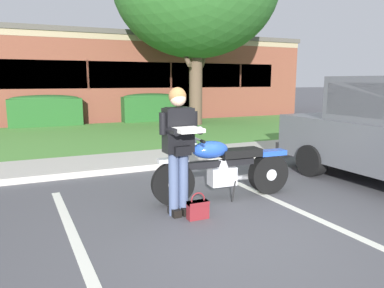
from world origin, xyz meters
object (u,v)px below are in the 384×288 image
object	(u,v)px
hedge_center_left	(46,110)
hedge_center_right	(150,107)
motorcycle	(228,167)
rider_person	(179,141)
brick_building	(74,78)
handbag	(198,208)

from	to	relation	value
hedge_center_left	hedge_center_right	bearing A→B (deg)	0.00
motorcycle	rider_person	bearing A→B (deg)	-159.64
motorcycle	rider_person	world-z (taller)	rider_person
brick_building	handbag	bearing A→B (deg)	-90.84
handbag	brick_building	size ratio (longest dim) A/B	0.02
motorcycle	handbag	bearing A→B (deg)	-142.84
motorcycle	brick_building	size ratio (longest dim) A/B	0.11
handbag	hedge_center_left	size ratio (longest dim) A/B	0.14
motorcycle	hedge_center_right	bearing A→B (deg)	79.09
hedge_center_left	brick_building	bearing A→B (deg)	73.29
motorcycle	hedge_center_left	bearing A→B (deg)	102.05
hedge_center_left	hedge_center_right	size ratio (longest dim) A/B	1.08
motorcycle	hedge_center_right	distance (m)	10.53
hedge_center_right	brick_building	xyz separation A→B (m)	(-2.53, 5.58, 1.28)
brick_building	hedge_center_left	bearing A→B (deg)	-106.71
handbag	hedge_center_right	xyz separation A→B (m)	(2.77, 10.93, 0.51)
rider_person	brick_building	size ratio (longest dim) A/B	0.08
rider_person	brick_building	bearing A→B (deg)	88.56
handbag	motorcycle	bearing A→B (deg)	37.16
hedge_center_left	hedge_center_right	xyz separation A→B (m)	(4.20, 0.00, 0.00)
hedge_center_left	hedge_center_right	world-z (taller)	same
rider_person	hedge_center_right	bearing A→B (deg)	74.65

